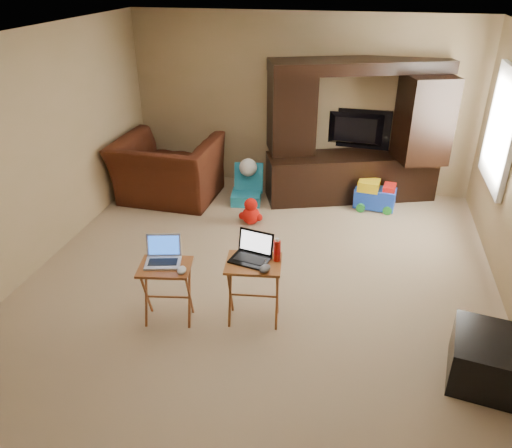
% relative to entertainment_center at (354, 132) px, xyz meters
% --- Properties ---
extents(floor, '(5.50, 5.50, 0.00)m').
position_rel_entertainment_center_xyz_m(floor, '(-0.81, -2.42, -0.98)').
color(floor, tan).
rests_on(floor, ground).
extents(ceiling, '(5.50, 5.50, 0.00)m').
position_rel_entertainment_center_xyz_m(ceiling, '(-0.81, -2.42, 1.52)').
color(ceiling, silver).
rests_on(ceiling, ground).
extents(wall_back, '(5.00, 0.00, 5.00)m').
position_rel_entertainment_center_xyz_m(wall_back, '(-0.81, 0.33, 0.27)').
color(wall_back, tan).
rests_on(wall_back, ground).
extents(wall_front, '(5.00, 0.00, 5.00)m').
position_rel_entertainment_center_xyz_m(wall_front, '(-0.81, -5.17, 0.27)').
color(wall_front, tan).
rests_on(wall_front, ground).
extents(wall_left, '(0.00, 5.50, 5.50)m').
position_rel_entertainment_center_xyz_m(wall_left, '(-3.31, -2.42, 0.27)').
color(wall_left, tan).
rests_on(wall_left, ground).
extents(window_pane, '(0.00, 1.20, 1.20)m').
position_rel_entertainment_center_xyz_m(window_pane, '(1.67, -0.87, 0.42)').
color(window_pane, white).
rests_on(window_pane, ground).
extents(window_frame, '(0.06, 1.14, 1.34)m').
position_rel_entertainment_center_xyz_m(window_frame, '(1.65, -0.87, 0.42)').
color(window_frame, white).
rests_on(window_frame, ground).
extents(entertainment_center, '(2.46, 1.36, 1.96)m').
position_rel_entertainment_center_xyz_m(entertainment_center, '(0.00, 0.00, 0.00)').
color(entertainment_center, black).
rests_on(entertainment_center, floor).
extents(television, '(1.00, 0.20, 0.57)m').
position_rel_entertainment_center_xyz_m(television, '(0.00, 0.23, -0.04)').
color(television, black).
rests_on(television, entertainment_center).
extents(recliner, '(1.41, 1.24, 0.89)m').
position_rel_entertainment_center_xyz_m(recliner, '(-2.55, -0.63, -0.53)').
color(recliner, '#4C1C10').
rests_on(recliner, floor).
extents(child_rocker, '(0.48, 0.53, 0.55)m').
position_rel_entertainment_center_xyz_m(child_rocker, '(-1.43, -0.52, -0.71)').
color(child_rocker, teal).
rests_on(child_rocker, floor).
extents(plush_toy, '(0.33, 0.27, 0.37)m').
position_rel_entertainment_center_xyz_m(plush_toy, '(-1.21, -1.14, -0.80)').
color(plush_toy, red).
rests_on(plush_toy, floor).
extents(push_toy, '(0.60, 0.47, 0.42)m').
position_rel_entertainment_center_xyz_m(push_toy, '(0.37, -0.32, -0.77)').
color(push_toy, blue).
rests_on(push_toy, floor).
extents(ottoman, '(0.73, 0.73, 0.41)m').
position_rel_entertainment_center_xyz_m(ottoman, '(1.34, -3.43, -0.77)').
color(ottoman, black).
rests_on(ottoman, floor).
extents(tray_table_left, '(0.53, 0.45, 0.61)m').
position_rel_entertainment_center_xyz_m(tray_table_left, '(-1.53, -3.26, -0.67)').
color(tray_table_left, '#9B5425').
rests_on(tray_table_left, floor).
extents(tray_table_right, '(0.55, 0.46, 0.66)m').
position_rel_entertainment_center_xyz_m(tray_table_right, '(-0.73, -3.09, -0.65)').
color(tray_table_right, '#964F24').
rests_on(tray_table_right, floor).
extents(laptop_left, '(0.38, 0.34, 0.24)m').
position_rel_entertainment_center_xyz_m(laptop_left, '(-1.56, -3.23, -0.25)').
color(laptop_left, '#AFAFB4').
rests_on(laptop_left, tray_table_left).
extents(laptop_right, '(0.39, 0.35, 0.24)m').
position_rel_entertainment_center_xyz_m(laptop_right, '(-0.77, -3.07, -0.20)').
color(laptop_right, black).
rests_on(laptop_right, tray_table_right).
extents(mouse_left, '(0.10, 0.14, 0.05)m').
position_rel_entertainment_center_xyz_m(mouse_left, '(-1.34, -3.33, -0.34)').
color(mouse_left, silver).
rests_on(mouse_left, tray_table_left).
extents(mouse_right, '(0.12, 0.15, 0.05)m').
position_rel_entertainment_center_xyz_m(mouse_right, '(-0.60, -3.21, -0.30)').
color(mouse_right, '#404145').
rests_on(mouse_right, tray_table_right).
extents(water_bottle, '(0.06, 0.06, 0.20)m').
position_rel_entertainment_center_xyz_m(water_bottle, '(-0.53, -3.01, -0.22)').
color(water_bottle, red).
rests_on(water_bottle, tray_table_right).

